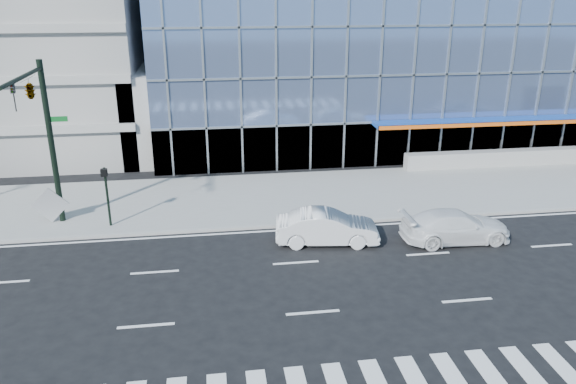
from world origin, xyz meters
name	(u,v)px	position (x,y,z in m)	size (l,w,h in m)	color
ground	(296,263)	(0.00, 0.00, 0.00)	(160.00, 160.00, 0.00)	black
sidewalk	(274,197)	(0.00, 8.00, 0.07)	(120.00, 8.00, 0.15)	gray
theatre_building	(411,34)	(14.00, 26.00, 7.50)	(42.00, 26.00, 15.00)	#667EAB
ramp_block	(171,112)	(-6.00, 18.00, 3.00)	(6.00, 8.00, 6.00)	gray
traffic_signal	(37,108)	(-11.00, 4.57, 6.16)	(1.14, 5.74, 8.00)	black
ped_signal_post	(106,188)	(-8.50, 4.94, 2.14)	(0.30, 0.33, 3.00)	black
white_suv	(455,226)	(7.74, 1.16, 0.75)	(2.09, 5.14, 1.49)	white
white_sedan	(327,227)	(1.74, 1.80, 0.78)	(1.65, 4.74, 1.56)	white
tilted_panel	(50,205)	(-11.45, 5.84, 1.07)	(1.30, 0.06, 1.30)	#ABABAB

